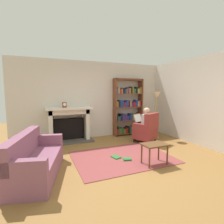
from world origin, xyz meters
name	(u,v)px	position (x,y,z in m)	size (l,w,h in m)	color
ground	(128,162)	(0.00, 0.00, 0.00)	(14.00, 14.00, 0.00)	olive
back_wall	(95,100)	(0.00, 2.55, 1.35)	(5.60, 0.10, 2.70)	beige
side_wall_right	(178,100)	(2.65, 1.25, 1.35)	(0.10, 5.20, 2.70)	beige
area_rug	(122,157)	(0.00, 0.30, 0.01)	(2.40, 1.80, 0.01)	brown
fireplace	(69,123)	(-0.98, 2.30, 0.60)	(1.49, 0.64, 1.14)	#4C4742
mantel_clock	(64,105)	(-1.13, 2.20, 1.22)	(0.14, 0.14, 0.17)	brown
bookshelf	(128,108)	(1.24, 2.33, 1.03)	(1.13, 0.32, 2.12)	brown
armchair_reading	(147,130)	(1.31, 1.17, 0.42)	(0.84, 0.83, 0.97)	#331E14
seated_reader	(144,123)	(1.26, 1.27, 0.62)	(0.51, 0.60, 1.14)	silver
sofa_floral	(35,161)	(-2.01, 0.06, 0.32)	(1.13, 1.83, 0.85)	#88516A
side_table	(155,147)	(0.48, -0.37, 0.41)	(0.56, 0.39, 0.48)	brown
scattered_books	(122,158)	(-0.07, 0.19, 0.03)	(0.41, 0.47, 0.04)	#267233
floor_lamp	(156,99)	(1.93, 1.53, 1.39)	(0.32, 0.32, 1.64)	#B7933F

